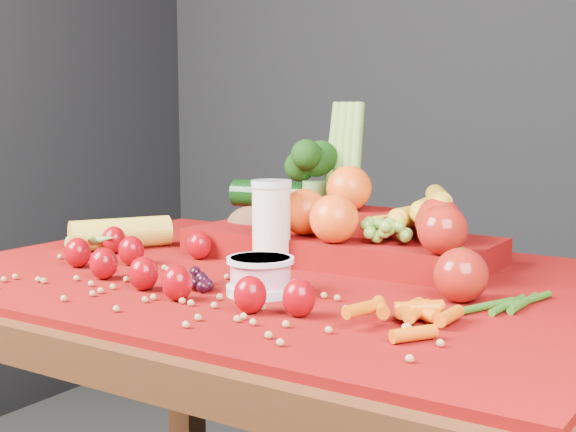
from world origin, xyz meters
The scene contains 12 objects.
table centered at (0.00, 0.00, 0.66)m, with size 1.10×0.80×0.75m.
red_cloth centered at (0.00, 0.00, 0.76)m, with size 1.05×0.75×0.01m, color #6A0308.
milk_glass centered at (-0.04, 0.04, 0.84)m, with size 0.07×0.07×0.14m.
yogurt_bowl centered at (0.05, -0.13, 0.79)m, with size 0.10×0.10×0.05m.
strawberry_scatter centered at (-0.12, -0.14, 0.79)m, with size 0.54×0.28×0.05m.
dark_grape_cluster centered at (-0.04, -0.15, 0.78)m, with size 0.06×0.05×0.03m, color black, non-canonical shape.
soybean_scatter centered at (0.00, -0.20, 0.77)m, with size 0.84×0.24×0.01m, color #A27546, non-canonical shape.
corn_ear centered at (-0.37, -0.01, 0.78)m, with size 0.25×0.27×0.06m.
potato centered at (-0.18, 0.18, 0.80)m, with size 0.11×0.08×0.07m, color brown.
baby_carrot_pile centered at (0.30, -0.18, 0.78)m, with size 0.17×0.17×0.03m, color #C74D07, non-canonical shape.
green_bean_pile centered at (0.36, -0.01, 0.77)m, with size 0.14×0.12×0.01m, color #285313, non-canonical shape.
produce_mound centered at (0.04, 0.16, 0.82)m, with size 0.59×0.37×0.27m.
Camera 1 is at (0.68, -1.02, 1.02)m, focal length 50.00 mm.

